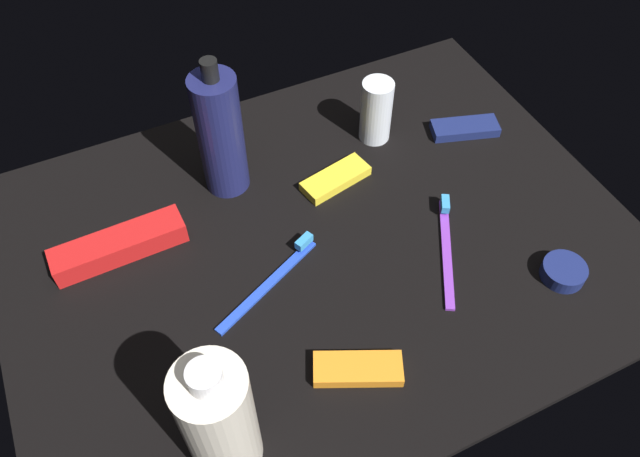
% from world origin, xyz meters
% --- Properties ---
extents(ground_plane, '(0.84, 0.64, 0.01)m').
position_xyz_m(ground_plane, '(0.00, 0.00, -0.01)').
color(ground_plane, black).
extents(lotion_bottle, '(0.06, 0.06, 0.22)m').
position_xyz_m(lotion_bottle, '(-0.07, 0.16, 0.10)').
color(lotion_bottle, '#1B1E4F').
rests_on(lotion_bottle, ground_plane).
extents(bodywash_bottle, '(0.07, 0.07, 0.19)m').
position_xyz_m(bodywash_bottle, '(-0.21, -0.21, 0.09)').
color(bodywash_bottle, silver).
rests_on(bodywash_bottle, ground_plane).
extents(deodorant_stick, '(0.05, 0.05, 0.10)m').
position_xyz_m(deodorant_stick, '(0.17, 0.15, 0.05)').
color(deodorant_stick, silver).
rests_on(deodorant_stick, ground_plane).
extents(toothbrush_blue, '(0.17, 0.09, 0.02)m').
position_xyz_m(toothbrush_blue, '(-0.08, -0.03, 0.01)').
color(toothbrush_blue, blue).
rests_on(toothbrush_blue, ground_plane).
extents(toothbrush_purple, '(0.10, 0.16, 0.02)m').
position_xyz_m(toothbrush_purple, '(0.15, -0.08, 0.01)').
color(toothbrush_purple, purple).
rests_on(toothbrush_purple, ground_plane).
extents(toothpaste_box_red, '(0.18, 0.05, 0.03)m').
position_xyz_m(toothpaste_box_red, '(-0.25, 0.10, 0.02)').
color(toothpaste_box_red, red).
rests_on(toothpaste_box_red, ground_plane).
extents(snack_bar_navy, '(0.11, 0.07, 0.01)m').
position_xyz_m(snack_bar_navy, '(0.30, 0.10, 0.01)').
color(snack_bar_navy, navy).
rests_on(snack_bar_navy, ground_plane).
extents(snack_bar_yellow, '(0.11, 0.06, 0.01)m').
position_xyz_m(snack_bar_yellow, '(0.07, 0.09, 0.01)').
color(snack_bar_yellow, yellow).
rests_on(snack_bar_yellow, ground_plane).
extents(snack_bar_orange, '(0.11, 0.08, 0.01)m').
position_xyz_m(snack_bar_orange, '(-0.04, -0.19, 0.01)').
color(snack_bar_orange, orange).
rests_on(snack_bar_orange, ground_plane).
extents(cream_tin_left, '(0.06, 0.06, 0.02)m').
position_xyz_m(cream_tin_left, '(0.26, -0.19, 0.01)').
color(cream_tin_left, navy).
rests_on(cream_tin_left, ground_plane).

